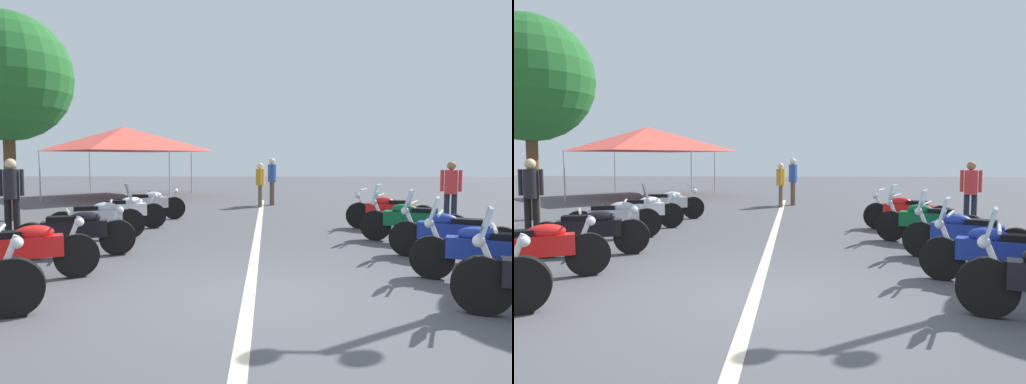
# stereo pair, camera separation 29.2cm
# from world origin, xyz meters

# --- Properties ---
(ground_plane) EXTENTS (80.00, 80.00, 0.00)m
(ground_plane) POSITION_xyz_m (0.00, 0.00, 0.00)
(ground_plane) COLOR #4C4C51
(lane_centre_stripe) EXTENTS (19.72, 0.16, 0.01)m
(lane_centre_stripe) POSITION_xyz_m (3.99, 0.00, 0.00)
(lane_centre_stripe) COLOR beige
(lane_centre_stripe) RESTS_ON ground_plane
(motorcycle_left_row_1) EXTENTS (1.12, 1.94, 1.00)m
(motorcycle_left_row_1) POSITION_xyz_m (0.67, 3.23, 0.46)
(motorcycle_left_row_1) COLOR black
(motorcycle_left_row_1) RESTS_ON ground_plane
(motorcycle_left_row_2) EXTENTS (0.87, 2.04, 1.00)m
(motorcycle_left_row_2) POSITION_xyz_m (2.39, 3.19, 0.46)
(motorcycle_left_row_2) COLOR black
(motorcycle_left_row_2) RESTS_ON ground_plane
(motorcycle_left_row_3) EXTENTS (1.01, 1.92, 1.22)m
(motorcycle_left_row_3) POSITION_xyz_m (4.09, 3.42, 0.47)
(motorcycle_left_row_3) COLOR black
(motorcycle_left_row_3) RESTS_ON ground_plane
(motorcycle_left_row_4) EXTENTS (0.94, 1.94, 1.00)m
(motorcycle_left_row_4) POSITION_xyz_m (5.60, 3.30, 0.45)
(motorcycle_left_row_4) COLOR black
(motorcycle_left_row_4) RESTS_ON ground_plane
(motorcycle_left_row_5) EXTENTS (1.03, 2.08, 1.00)m
(motorcycle_left_row_5) POSITION_xyz_m (7.35, 3.20, 0.46)
(motorcycle_left_row_5) COLOR black
(motorcycle_left_row_5) RESTS_ON ground_plane
(motorcycle_right_row_1) EXTENTS (1.09, 2.04, 1.21)m
(motorcycle_right_row_1) POSITION_xyz_m (0.73, -3.31, 0.47)
(motorcycle_right_row_1) COLOR black
(motorcycle_right_row_1) RESTS_ON ground_plane
(motorcycle_right_row_2) EXTENTS (1.11, 1.99, 1.21)m
(motorcycle_right_row_2) POSITION_xyz_m (2.30, -3.41, 0.47)
(motorcycle_right_row_2) COLOR black
(motorcycle_right_row_2) RESTS_ON ground_plane
(motorcycle_right_row_3) EXTENTS (1.12, 2.04, 1.22)m
(motorcycle_right_row_3) POSITION_xyz_m (3.89, -3.22, 0.47)
(motorcycle_right_row_3) COLOR black
(motorcycle_right_row_3) RESTS_ON ground_plane
(motorcycle_right_row_4) EXTENTS (1.07, 2.04, 1.01)m
(motorcycle_right_row_4) POSITION_xyz_m (5.63, -3.22, 0.46)
(motorcycle_right_row_4) COLOR black
(motorcycle_right_row_4) RESTS_ON ground_plane
(traffic_cone_0) EXTENTS (0.36, 0.36, 0.61)m
(traffic_cone_0) POSITION_xyz_m (5.95, 4.50, 0.29)
(traffic_cone_0) COLOR orange
(traffic_cone_0) RESTS_ON ground_plane
(bystander_0) EXTENTS (0.32, 0.52, 1.76)m
(bystander_0) POSITION_xyz_m (4.30, 5.41, 1.04)
(bystander_0) COLOR black
(bystander_0) RESTS_ON ground_plane
(bystander_1) EXTENTS (0.52, 0.32, 1.78)m
(bystander_1) POSITION_xyz_m (11.80, -0.39, 1.05)
(bystander_1) COLOR brown
(bystander_1) RESTS_ON ground_plane
(bystander_2) EXTENTS (0.53, 0.32, 1.61)m
(bystander_2) POSITION_xyz_m (11.04, 0.05, 0.94)
(bystander_2) COLOR brown
(bystander_2) RESTS_ON ground_plane
(bystander_3) EXTENTS (0.32, 0.50, 1.69)m
(bystander_3) POSITION_xyz_m (6.51, -5.04, 0.99)
(bystander_3) COLOR #1E2338
(bystander_3) RESTS_ON ground_plane
(roadside_tree_0) EXTENTS (3.57, 3.57, 5.82)m
(roadside_tree_0) POSITION_xyz_m (7.16, 7.04, 4.02)
(roadside_tree_0) COLOR brown
(roadside_tree_0) RESTS_ON ground_plane
(event_tent) EXTENTS (5.84, 5.84, 3.20)m
(event_tent) POSITION_xyz_m (15.25, 6.31, 2.65)
(event_tent) COLOR #E54C3F
(event_tent) RESTS_ON ground_plane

